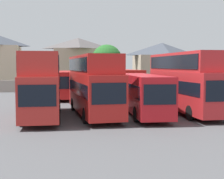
% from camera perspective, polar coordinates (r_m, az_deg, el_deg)
% --- Properties ---
extents(ground, '(140.00, 140.00, 0.00)m').
position_cam_1_polar(ground, '(44.19, -3.38, -1.01)').
color(ground, '#4C4C4F').
extents(depot_boundary_wall, '(56.00, 0.50, 1.80)m').
position_cam_1_polar(depot_boundary_wall, '(51.50, -4.34, 0.73)').
color(depot_boundary_wall, gray).
rests_on(depot_boundary_wall, ground).
extents(bus_1, '(2.82, 10.73, 4.90)m').
position_cam_1_polar(bus_1, '(25.50, -12.08, 1.32)').
color(bus_1, '#B22622').
rests_on(bus_1, ground).
extents(bus_2, '(3.28, 11.18, 4.79)m').
position_cam_1_polar(bus_2, '(26.03, -3.34, 1.33)').
color(bus_2, '#AF1C1A').
rests_on(bus_2, ground).
extents(bus_3, '(3.20, 12.00, 3.26)m').
position_cam_1_polar(bus_3, '(26.81, 5.20, -0.38)').
color(bus_3, red).
rests_on(bus_3, ground).
extents(bus_4, '(2.76, 11.87, 5.06)m').
position_cam_1_polar(bus_4, '(28.27, 12.67, 1.76)').
color(bus_4, red).
rests_on(bus_4, ground).
extents(bus_5, '(2.76, 12.01, 3.30)m').
position_cam_1_polar(bus_5, '(41.01, -8.38, 1.20)').
color(bus_5, red).
rests_on(bus_5, ground).
extents(bus_6, '(3.30, 11.53, 3.28)m').
position_cam_1_polar(bus_6, '(41.69, -3.77, 1.27)').
color(bus_6, '#AD1C19').
rests_on(bus_6, ground).
extents(bus_7, '(3.05, 10.25, 3.48)m').
position_cam_1_polar(bus_7, '(42.41, 2.18, 1.46)').
color(bus_7, red).
rests_on(bus_7, ground).
extents(house_terrace_centre, '(9.37, 6.55, 9.10)m').
position_cam_1_polar(house_terrace_centre, '(60.82, -5.91, 4.76)').
color(house_terrace_centre, tan).
rests_on(house_terrace_centre, ground).
extents(house_terrace_right, '(10.56, 6.72, 8.35)m').
position_cam_1_polar(house_terrace_right, '(63.46, 8.71, 4.37)').
color(house_terrace_right, tan).
rests_on(house_terrace_right, ground).
extents(tree_left_of_lot, '(5.07, 5.07, 7.50)m').
position_cam_1_polar(tree_left_of_lot, '(54.34, -0.91, 5.19)').
color(tree_left_of_lot, brown).
rests_on(tree_left_of_lot, ground).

